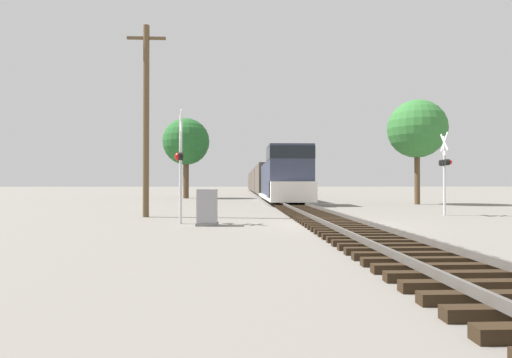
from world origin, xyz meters
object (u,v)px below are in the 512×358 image
freight_train (262,181)px  tree_mid_background (186,142)px  relay_cabinet (207,208)px  crossing_signal_near (180,160)px  crossing_signal_far (445,166)px  utility_pole (146,118)px  tree_far_right (417,129)px

freight_train → tree_mid_background: size_ratio=8.96×
freight_train → tree_mid_background: bearing=-113.4°
relay_cabinet → crossing_signal_near: bearing=147.6°
tree_mid_background → crossing_signal_near: bearing=-82.9°
crossing_signal_far → utility_pole: size_ratio=0.45×
tree_far_right → utility_pole: bearing=-148.8°
relay_cabinet → crossing_signal_far: bearing=21.0°
freight_train → crossing_signal_near: bearing=-96.9°
utility_pole → tree_mid_background: bearing=93.2°
freight_train → tree_far_right: bearing=-74.3°
crossing_signal_far → tree_mid_background: tree_mid_background is taller
crossing_signal_near → tree_mid_background: size_ratio=0.51×
crossing_signal_far → relay_cabinet: size_ratio=3.01×
utility_pole → tree_mid_background: size_ratio=1.05×
crossing_signal_far → tree_far_right: size_ratio=0.51×
crossing_signal_far → tree_far_right: (3.31, 10.39, 3.25)m
crossing_signal_far → tree_far_right: tree_far_right is taller
freight_train → relay_cabinet: size_ratio=56.83×
tree_mid_background → relay_cabinet: bearing=-80.8°
crossing_signal_near → freight_train: bearing=163.9°
utility_pole → crossing_signal_near: bearing=-57.5°
crossing_signal_near → relay_cabinet: crossing_signal_near is taller
freight_train → utility_pole: 46.52m
crossing_signal_near → crossing_signal_far: crossing_signal_near is taller
crossing_signal_far → tree_mid_background: 28.78m
tree_far_right → tree_mid_background: 23.37m
crossing_signal_far → crossing_signal_near: bearing=113.5°
utility_pole → tree_mid_background: utility_pole is taller
crossing_signal_near → tree_far_right: 21.33m
utility_pole → tree_far_right: 20.85m
crossing_signal_near → utility_pole: bearing=-156.7°
utility_pole → tree_mid_background: (-1.36, 24.13, 1.41)m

